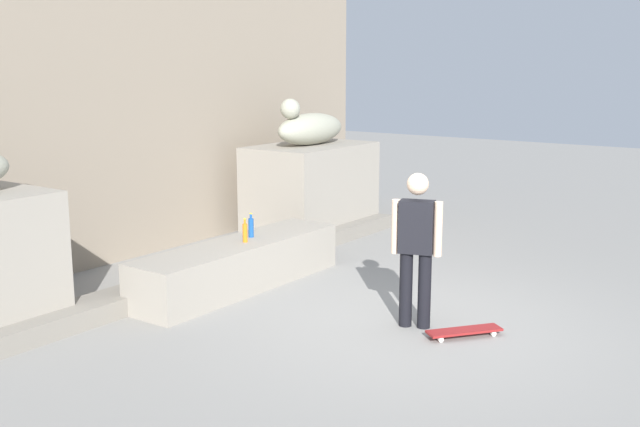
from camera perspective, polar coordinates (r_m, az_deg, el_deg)
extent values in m
plane|color=gray|center=(8.31, 6.47, -8.37)|extent=(40.00, 40.00, 0.00)
cube|color=gray|center=(11.10, -16.41, 9.63)|extent=(11.54, 0.60, 5.11)
cube|color=gray|center=(12.61, -0.69, 1.91)|extent=(2.18, 1.35, 1.47)
ellipsoid|color=#9F9F8A|center=(12.49, -0.70, 6.42)|extent=(1.60, 0.56, 0.52)
sphere|color=#9F9F8A|center=(12.02, -2.27, 7.93)|extent=(0.32, 0.32, 0.32)
cube|color=gray|center=(9.55, -6.12, -3.89)|extent=(3.17, 0.76, 0.59)
cylinder|color=black|center=(8.16, 6.52, -5.71)|extent=(0.14, 0.14, 0.82)
cylinder|color=black|center=(8.12, 7.91, -5.81)|extent=(0.14, 0.14, 0.82)
cube|color=black|center=(7.97, 7.34, -1.01)|extent=(0.30, 0.40, 0.56)
sphere|color=beige|center=(7.88, 7.42, 2.22)|extent=(0.23, 0.23, 0.23)
cylinder|color=beige|center=(8.01, 5.75, -0.98)|extent=(0.09, 0.09, 0.58)
cylinder|color=beige|center=(7.94, 8.93, -1.18)|extent=(0.09, 0.09, 0.58)
cube|color=maroon|center=(8.03, 10.87, -8.70)|extent=(0.76, 0.65, 0.02)
cylinder|color=white|center=(8.23, 12.51, -8.55)|extent=(0.06, 0.06, 0.06)
cylinder|color=white|center=(8.12, 12.99, -8.85)|extent=(0.06, 0.06, 0.06)
cylinder|color=white|center=(7.97, 8.69, -9.08)|extent=(0.06, 0.06, 0.06)
cylinder|color=white|center=(7.85, 9.13, -9.41)|extent=(0.06, 0.06, 0.06)
cylinder|color=#194C99|center=(9.71, -5.24, -1.09)|extent=(0.07, 0.07, 0.24)
cylinder|color=#194C99|center=(9.68, -5.26, -0.21)|extent=(0.03, 0.03, 0.06)
cylinder|color=yellow|center=(9.67, -5.26, 0.00)|extent=(0.04, 0.04, 0.01)
cylinder|color=orange|center=(9.45, -5.70, -1.48)|extent=(0.06, 0.06, 0.23)
cylinder|color=orange|center=(9.42, -5.72, -0.61)|extent=(0.03, 0.03, 0.06)
cylinder|color=yellow|center=(9.41, -5.72, -0.39)|extent=(0.03, 0.03, 0.01)
cube|color=gray|center=(9.94, -8.30, -4.46)|extent=(8.50, 0.50, 0.22)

